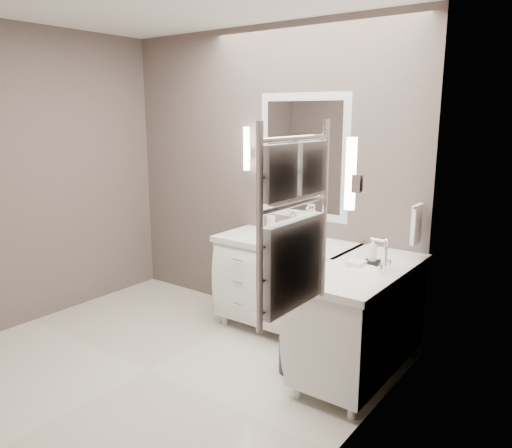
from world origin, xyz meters
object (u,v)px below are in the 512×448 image
Objects in this scene: vanity_back at (285,280)px; vanity_right at (361,315)px; towel_ladder at (294,232)px; waste_bin at (293,353)px.

vanity_back is 0.93m from vanity_right.
towel_ladder is 3.04× the size of waste_bin.
vanity_back is at bearing 159.62° from vanity_right.
towel_ladder reaches higher than vanity_back.
towel_ladder is at bearing -80.16° from vanity_right.
towel_ladder is at bearing -55.90° from vanity_back.
vanity_back is at bearing 128.05° from waste_bin.
vanity_right is 1.60m from towel_ladder.
towel_ladder reaches higher than waste_bin.
towel_ladder is (0.23, -1.30, 0.91)m from vanity_right.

